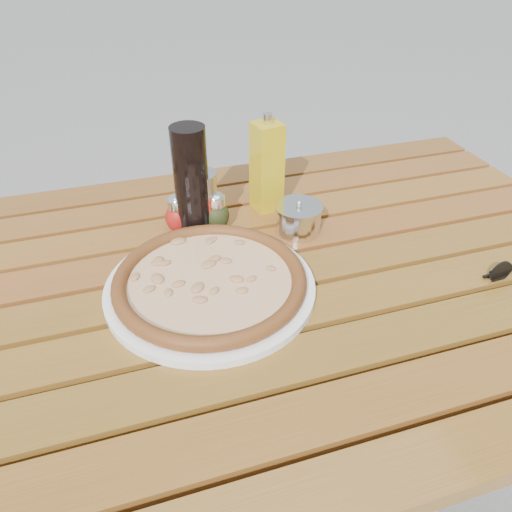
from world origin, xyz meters
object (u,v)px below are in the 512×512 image
object	(u,v)px
plate	(210,287)
dark_bottle	(191,182)
pizza	(210,280)
pepper_shaker	(178,214)
olive_oil_cruet	(267,167)
oregano_shaker	(216,212)
table	(259,307)
parmesan_tin	(298,218)
soda_can	(201,201)

from	to	relation	value
plate	dark_bottle	size ratio (longest dim) A/B	1.64
pizza	dark_bottle	bearing A→B (deg)	85.76
pepper_shaker	olive_oil_cruet	size ratio (longest dim) A/B	0.39
plate	pepper_shaker	size ratio (longest dim) A/B	4.39
oregano_shaker	pepper_shaker	bearing A→B (deg)	169.21
pepper_shaker	oregano_shaker	size ratio (longest dim) A/B	1.00
pizza	pepper_shaker	distance (m)	0.21
dark_bottle	table	bearing A→B (deg)	-66.61
olive_oil_cruet	dark_bottle	bearing A→B (deg)	-164.43
parmesan_tin	olive_oil_cruet	bearing A→B (deg)	105.09
table	pepper_shaker	size ratio (longest dim) A/B	17.07
olive_oil_cruet	parmesan_tin	size ratio (longest dim) A/B	1.69
plate	oregano_shaker	world-z (taller)	oregano_shaker
table	pizza	bearing A→B (deg)	-171.83
pepper_shaker	parmesan_tin	bearing A→B (deg)	-18.34
pizza	olive_oil_cruet	xyz separation A→B (m)	(0.18, 0.24, 0.07)
pizza	oregano_shaker	size ratio (longest dim) A/B	4.25
oregano_shaker	plate	bearing A→B (deg)	-106.86
pizza	olive_oil_cruet	distance (m)	0.31
table	soda_can	xyz separation A→B (m)	(-0.06, 0.19, 0.13)
pepper_shaker	soda_can	bearing A→B (deg)	2.35
table	olive_oil_cruet	bearing A→B (deg)	68.61
pizza	olive_oil_cruet	size ratio (longest dim) A/B	1.66
pizza	pepper_shaker	xyz separation A→B (m)	(-0.02, 0.21, 0.02)
plate	olive_oil_cruet	bearing A→B (deg)	52.95
parmesan_tin	pizza	bearing A→B (deg)	-148.38
pizza	oregano_shaker	world-z (taller)	oregano_shaker
plate	parmesan_tin	bearing A→B (deg)	31.62
pepper_shaker	dark_bottle	xyz separation A→B (m)	(0.03, -0.01, 0.07)
soda_can	parmesan_tin	distance (m)	0.20
table	oregano_shaker	bearing A→B (deg)	100.99
table	olive_oil_cruet	world-z (taller)	olive_oil_cruet
oregano_shaker	table	bearing A→B (deg)	-79.01
dark_bottle	olive_oil_cruet	world-z (taller)	dark_bottle
soda_can	parmesan_tin	world-z (taller)	soda_can
table	oregano_shaker	distance (m)	0.21
oregano_shaker	olive_oil_cruet	xyz separation A→B (m)	(0.12, 0.05, 0.06)
pepper_shaker	parmesan_tin	xyz separation A→B (m)	(0.23, -0.08, -0.01)
dark_bottle	soda_can	bearing A→B (deg)	35.56
parmesan_tin	soda_can	bearing A→B (deg)	156.65
plate	pizza	size ratio (longest dim) A/B	1.03
table	dark_bottle	bearing A→B (deg)	113.39
olive_oil_cruet	parmesan_tin	bearing A→B (deg)	-74.91
dark_bottle	parmesan_tin	xyz separation A→B (m)	(0.20, -0.06, -0.08)
parmesan_tin	pepper_shaker	bearing A→B (deg)	161.66
parmesan_tin	oregano_shaker	bearing A→B (deg)	158.26
soda_can	olive_oil_cruet	distance (m)	0.16
table	dark_bottle	world-z (taller)	dark_bottle
oregano_shaker	dark_bottle	world-z (taller)	dark_bottle
table	pepper_shaker	distance (m)	0.25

